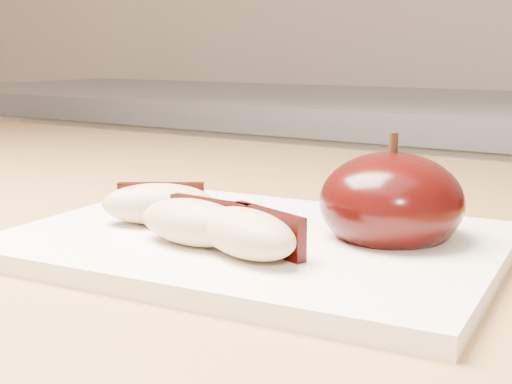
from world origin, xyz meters
The scene contains 6 objects.
back_cabinet centered at (0.00, 1.20, 0.47)m, with size 2.40×0.62×0.94m.
cutting_board centered at (0.06, 0.39, 0.91)m, with size 0.28×0.20×0.01m, color white.
apple_half centered at (0.12, 0.43, 0.93)m, with size 0.09×0.09×0.07m.
apple_wedge_a centered at (-0.01, 0.38, 0.92)m, with size 0.08×0.07×0.03m.
apple_wedge_b centered at (0.04, 0.35, 0.92)m, with size 0.07×0.04×0.03m.
apple_wedge_c centered at (0.08, 0.35, 0.92)m, with size 0.08×0.05×0.03m.
Camera 1 is at (0.28, 0.05, 1.02)m, focal length 50.00 mm.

